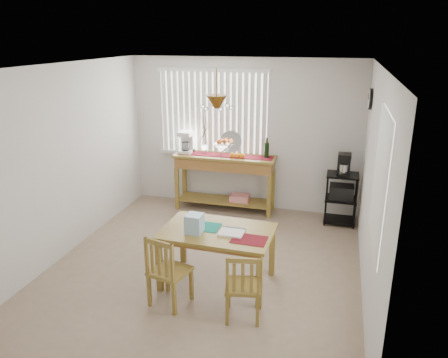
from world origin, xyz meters
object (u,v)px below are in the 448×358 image
(sideboard, at_px, (225,169))
(chair_right, at_px, (243,287))
(cart_items, at_px, (344,164))
(chair_left, at_px, (168,271))
(dining_table, at_px, (217,236))
(wire_cart, at_px, (341,194))

(sideboard, relative_size, chair_right, 2.16)
(cart_items, distance_m, chair_left, 3.45)
(sideboard, xyz_separation_m, dining_table, (0.53, -2.36, -0.10))
(sideboard, xyz_separation_m, cart_items, (1.96, -0.10, 0.27))
(cart_items, distance_m, chair_right, 3.12)
(sideboard, relative_size, wire_cart, 2.07)
(dining_table, height_order, chair_right, chair_right)
(cart_items, relative_size, dining_table, 0.25)
(dining_table, bearing_deg, chair_left, -124.55)
(cart_items, distance_m, dining_table, 2.70)
(wire_cart, bearing_deg, dining_table, -122.43)
(sideboard, xyz_separation_m, wire_cart, (1.96, -0.11, -0.23))
(sideboard, bearing_deg, chair_right, -71.74)
(wire_cart, relative_size, dining_table, 0.62)
(cart_items, bearing_deg, chair_right, -108.50)
(cart_items, height_order, chair_right, cart_items)
(chair_left, xyz_separation_m, chair_right, (0.87, -0.04, -0.03))
(dining_table, bearing_deg, cart_items, 57.67)
(wire_cart, height_order, dining_table, wire_cart)
(sideboard, bearing_deg, dining_table, -77.41)
(cart_items, bearing_deg, dining_table, -122.33)
(wire_cart, bearing_deg, sideboard, 176.92)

